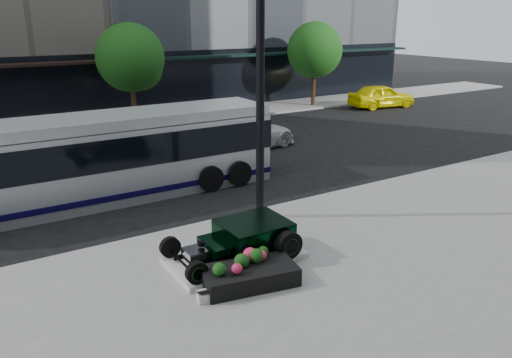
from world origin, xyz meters
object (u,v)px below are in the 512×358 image
lamppost (260,96)px  white_sedan (247,134)px  transit_bus (105,157)px  hot_rod (246,237)px  flower_planter (249,274)px  yellow_taxi (381,96)px

lamppost → white_sedan: (4.24, 7.85, -3.15)m
transit_bus → white_sedan: bearing=23.1°
hot_rod → transit_bus: bearing=103.9°
flower_planter → yellow_taxi: yellow_taxi is taller
white_sedan → yellow_taxi: (13.99, 5.00, 0.06)m
hot_rod → transit_bus: (-1.66, 6.71, 0.79)m
yellow_taxi → hot_rod: bearing=135.7°
flower_planter → white_sedan: bearing=59.3°
transit_bus → yellow_taxi: size_ratio=2.55×
lamppost → yellow_taxi: 22.51m
hot_rod → yellow_taxi: size_ratio=0.68×
lamppost → transit_bus: size_ratio=0.67×
lamppost → white_sedan: 9.46m
transit_bus → yellow_taxi: bearing=20.9°
white_sedan → transit_bus: bearing=103.4°
flower_planter → yellow_taxi: 26.25m
hot_rod → flower_planter: (-0.66, -1.22, -0.32)m
lamppost → yellow_taxi: size_ratio=1.72×
lamppost → transit_bus: bearing=126.9°
hot_rod → white_sedan: (6.00, 9.99, 0.05)m
hot_rod → white_sedan: bearing=59.0°
lamppost → yellow_taxi: (18.23, 12.85, -3.09)m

